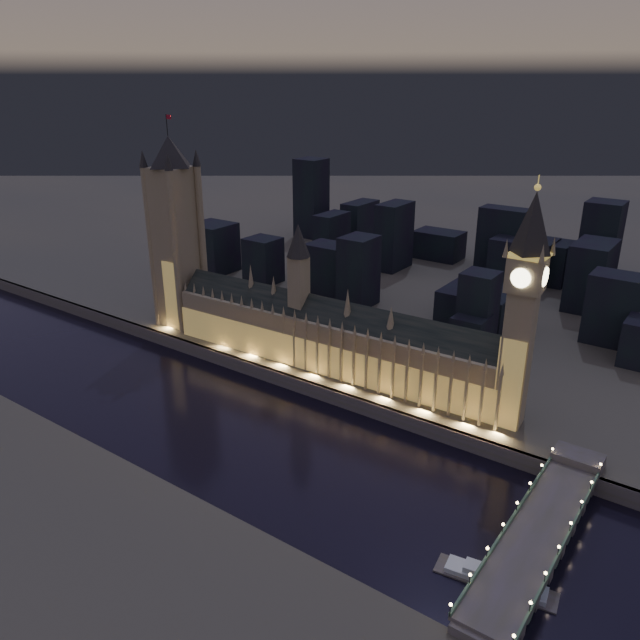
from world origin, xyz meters
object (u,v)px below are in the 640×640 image
Objects in this scene: elizabeth_tower at (524,294)px; westminster_bridge at (540,534)px; victoria_tower at (175,225)px; river_boat at (496,579)px; palace_of_westminster at (327,336)px.

elizabeth_tower is 1.01× the size of westminster_bridge.
river_boat is at bearing -20.13° from victoria_tower.
river_boat is at bearing -34.34° from palace_of_westminster.
river_boat is (-6.29, -25.29, -4.43)m from westminster_bridge.
victoria_tower reaches higher than westminster_bridge.
palace_of_westminster is 123.79m from victoria_tower.
elizabeth_tower reaches higher than river_boat.
elizabeth_tower reaches higher than palace_of_westminster.
elizabeth_tower is at bearing 118.54° from westminster_bridge.
palace_of_westminster reaches higher than westminster_bridge.
elizabeth_tower is 2.75× the size of river_boat.
victoria_tower is at bearing 179.91° from palace_of_westminster.
elizabeth_tower is (103.18, 0.18, 45.25)m from palace_of_westminster.
victoria_tower reaches higher than elizabeth_tower.
elizabeth_tower is at bearing -0.00° from victoria_tower.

